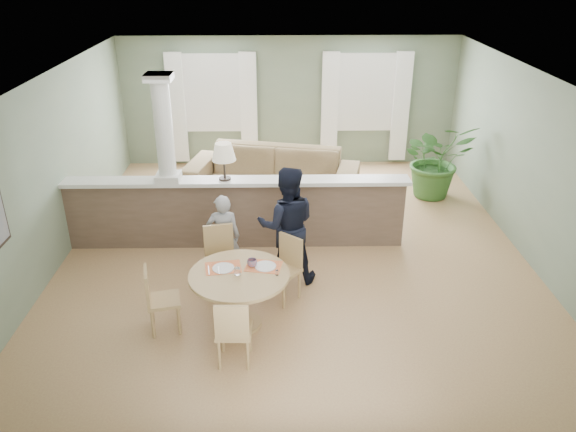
{
  "coord_description": "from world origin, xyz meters",
  "views": [
    {
      "loc": [
        -0.24,
        -7.71,
        4.25
      ],
      "look_at": [
        -0.12,
        -1.0,
        1.06
      ],
      "focal_mm": 35.0,
      "sensor_mm": 36.0,
      "label": 1
    }
  ],
  "objects_px": {
    "dining_table": "(240,284)",
    "chair_side": "(158,297)",
    "sofa": "(272,175)",
    "child_person": "(224,237)",
    "man_person": "(287,225)",
    "houseplant": "(436,159)",
    "chair_near": "(233,330)",
    "chair_far_man": "(286,265)",
    "chair_far_boy": "(220,256)"
  },
  "relations": [
    {
      "from": "chair_near",
      "to": "chair_far_boy",
      "type": "bearing_deg",
      "value": -78.18
    },
    {
      "from": "child_person",
      "to": "chair_far_boy",
      "type": "bearing_deg",
      "value": 80.95
    },
    {
      "from": "chair_near",
      "to": "sofa",
      "type": "bearing_deg",
      "value": -93.07
    },
    {
      "from": "houseplant",
      "to": "man_person",
      "type": "distance_m",
      "value": 4.1
    },
    {
      "from": "dining_table",
      "to": "chair_side",
      "type": "distance_m",
      "value": 1.0
    },
    {
      "from": "chair_side",
      "to": "child_person",
      "type": "bearing_deg",
      "value": -42.27
    },
    {
      "from": "sofa",
      "to": "chair_near",
      "type": "xyz_separation_m",
      "value": [
        -0.39,
        -4.72,
        0.02
      ]
    },
    {
      "from": "sofa",
      "to": "child_person",
      "type": "bearing_deg",
      "value": -90.18
    },
    {
      "from": "chair_far_boy",
      "to": "child_person",
      "type": "relative_size",
      "value": 0.73
    },
    {
      "from": "dining_table",
      "to": "chair_far_man",
      "type": "distance_m",
      "value": 0.84
    },
    {
      "from": "dining_table",
      "to": "chair_far_man",
      "type": "bearing_deg",
      "value": 47.4
    },
    {
      "from": "dining_table",
      "to": "child_person",
      "type": "distance_m",
      "value": 1.18
    },
    {
      "from": "chair_far_boy",
      "to": "man_person",
      "type": "xyz_separation_m",
      "value": [
        0.91,
        0.24,
        0.33
      ]
    },
    {
      "from": "sofa",
      "to": "chair_near",
      "type": "distance_m",
      "value": 4.74
    },
    {
      "from": "sofa",
      "to": "chair_far_boy",
      "type": "distance_m",
      "value": 3.2
    },
    {
      "from": "child_person",
      "to": "man_person",
      "type": "bearing_deg",
      "value": 170.91
    },
    {
      "from": "man_person",
      "to": "dining_table",
      "type": "bearing_deg",
      "value": 60.31
    },
    {
      "from": "sofa",
      "to": "man_person",
      "type": "distance_m",
      "value": 2.93
    },
    {
      "from": "dining_table",
      "to": "chair_side",
      "type": "xyz_separation_m",
      "value": [
        -0.99,
        -0.09,
        -0.12
      ]
    },
    {
      "from": "chair_far_boy",
      "to": "dining_table",
      "type": "bearing_deg",
      "value": -80.55
    },
    {
      "from": "chair_far_boy",
      "to": "chair_near",
      "type": "relative_size",
      "value": 1.07
    },
    {
      "from": "child_person",
      "to": "man_person",
      "type": "height_order",
      "value": "man_person"
    },
    {
      "from": "houseplant",
      "to": "dining_table",
      "type": "xyz_separation_m",
      "value": [
        -3.42,
        -4.03,
        -0.14
      ]
    },
    {
      "from": "chair_far_boy",
      "to": "man_person",
      "type": "bearing_deg",
      "value": 3.2
    },
    {
      "from": "chair_far_boy",
      "to": "chair_side",
      "type": "relative_size",
      "value": 1.09
    },
    {
      "from": "houseplant",
      "to": "chair_side",
      "type": "bearing_deg",
      "value": -136.98
    },
    {
      "from": "dining_table",
      "to": "chair_side",
      "type": "height_order",
      "value": "chair_side"
    },
    {
      "from": "houseplant",
      "to": "chair_near",
      "type": "relative_size",
      "value": 1.67
    },
    {
      "from": "houseplant",
      "to": "man_person",
      "type": "xyz_separation_m",
      "value": [
        -2.83,
        -2.96,
        0.12
      ]
    },
    {
      "from": "houseplant",
      "to": "man_person",
      "type": "relative_size",
      "value": 0.86
    },
    {
      "from": "houseplant",
      "to": "chair_far_boy",
      "type": "relative_size",
      "value": 1.56
    },
    {
      "from": "chair_far_man",
      "to": "chair_side",
      "type": "xyz_separation_m",
      "value": [
        -1.55,
        -0.7,
        -0.01
      ]
    },
    {
      "from": "sofa",
      "to": "chair_near",
      "type": "bearing_deg",
      "value": -81.94
    },
    {
      "from": "chair_far_man",
      "to": "chair_side",
      "type": "distance_m",
      "value": 1.71
    },
    {
      "from": "chair_far_boy",
      "to": "chair_near",
      "type": "xyz_separation_m",
      "value": [
        0.28,
        -1.59,
        -0.03
      ]
    },
    {
      "from": "chair_far_man",
      "to": "chair_near",
      "type": "relative_size",
      "value": 1.01
    },
    {
      "from": "dining_table",
      "to": "chair_far_boy",
      "type": "relative_size",
      "value": 1.32
    },
    {
      "from": "dining_table",
      "to": "chair_far_man",
      "type": "xyz_separation_m",
      "value": [
        0.56,
        0.61,
        -0.1
      ]
    },
    {
      "from": "chair_far_man",
      "to": "man_person",
      "type": "height_order",
      "value": "man_person"
    },
    {
      "from": "houseplant",
      "to": "chair_far_man",
      "type": "bearing_deg",
      "value": -129.91
    },
    {
      "from": "houseplant",
      "to": "chair_far_boy",
      "type": "distance_m",
      "value": 4.92
    },
    {
      "from": "chair_near",
      "to": "chair_side",
      "type": "distance_m",
      "value": 1.17
    },
    {
      "from": "chair_far_man",
      "to": "chair_near",
      "type": "height_order",
      "value": "chair_far_man"
    },
    {
      "from": "chair_far_boy",
      "to": "child_person",
      "type": "xyz_separation_m",
      "value": [
        0.03,
        0.31,
        0.12
      ]
    },
    {
      "from": "sofa",
      "to": "child_person",
      "type": "relative_size",
      "value": 2.5
    },
    {
      "from": "chair_near",
      "to": "man_person",
      "type": "distance_m",
      "value": 1.97
    },
    {
      "from": "chair_near",
      "to": "man_person",
      "type": "height_order",
      "value": "man_person"
    },
    {
      "from": "chair_side",
      "to": "chair_near",
      "type": "bearing_deg",
      "value": -137.68
    },
    {
      "from": "dining_table",
      "to": "chair_far_man",
      "type": "relative_size",
      "value": 1.39
    },
    {
      "from": "sofa",
      "to": "man_person",
      "type": "height_order",
      "value": "man_person"
    }
  ]
}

